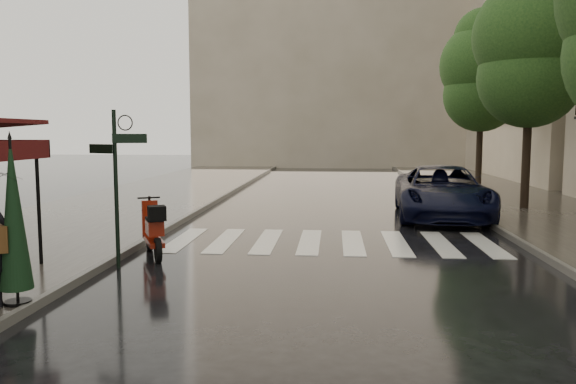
# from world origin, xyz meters

# --- Properties ---
(ground) EXTENTS (120.00, 120.00, 0.00)m
(ground) POSITION_xyz_m (0.00, 0.00, 0.00)
(ground) COLOR black
(ground) RESTS_ON ground
(sidewalk_near) EXTENTS (6.00, 60.00, 0.12)m
(sidewalk_near) POSITION_xyz_m (-4.50, 12.00, 0.06)
(sidewalk_near) COLOR #38332D
(sidewalk_near) RESTS_ON ground
(sidewalk_far) EXTENTS (5.50, 60.00, 0.12)m
(sidewalk_far) POSITION_xyz_m (10.25, 12.00, 0.06)
(sidewalk_far) COLOR #38332D
(sidewalk_far) RESTS_ON ground
(curb_near) EXTENTS (0.12, 60.00, 0.16)m
(curb_near) POSITION_xyz_m (-1.45, 12.00, 0.07)
(curb_near) COLOR #595651
(curb_near) RESTS_ON ground
(curb_far) EXTENTS (0.12, 60.00, 0.16)m
(curb_far) POSITION_xyz_m (7.45, 12.00, 0.07)
(curb_far) COLOR #595651
(curb_far) RESTS_ON ground
(crosswalk) EXTENTS (7.85, 3.20, 0.01)m
(crosswalk) POSITION_xyz_m (2.98, 6.00, 0.01)
(crosswalk) COLOR silver
(crosswalk) RESTS_ON ground
(signpost) EXTENTS (1.17, 0.29, 3.10)m
(signpost) POSITION_xyz_m (-1.19, 3.00, 1.83)
(signpost) COLOR black
(signpost) RESTS_ON ground
(haussmann_far) EXTENTS (8.00, 16.00, 18.50)m
(haussmann_far) POSITION_xyz_m (16.50, 26.00, 9.25)
(haussmann_far) COLOR gray
(haussmann_far) RESTS_ON ground
(backdrop_building) EXTENTS (22.00, 6.00, 20.00)m
(backdrop_building) POSITION_xyz_m (3.00, 38.00, 10.00)
(backdrop_building) COLOR gray
(backdrop_building) RESTS_ON ground
(tree_mid) EXTENTS (3.80, 3.80, 8.34)m
(tree_mid) POSITION_xyz_m (9.50, 12.00, 5.59)
(tree_mid) COLOR black
(tree_mid) RESTS_ON sidewalk_far
(tree_far) EXTENTS (3.80, 3.80, 8.16)m
(tree_far) POSITION_xyz_m (9.70, 19.00, 5.46)
(tree_far) COLOR black
(tree_far) RESTS_ON sidewalk_far
(scooter) EXTENTS (1.00, 1.72, 1.22)m
(scooter) POSITION_xyz_m (-0.82, 4.06, 0.57)
(scooter) COLOR black
(scooter) RESTS_ON ground
(parked_car) EXTENTS (3.12, 6.05, 1.63)m
(parked_car) POSITION_xyz_m (6.40, 10.28, 0.81)
(parked_car) COLOR black
(parked_car) RESTS_ON ground
(parasol_back) EXTENTS (0.47, 0.47, 2.51)m
(parasol_back) POSITION_xyz_m (-1.65, 0.23, 1.47)
(parasol_back) COLOR black
(parasol_back) RESTS_ON sidewalk_near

